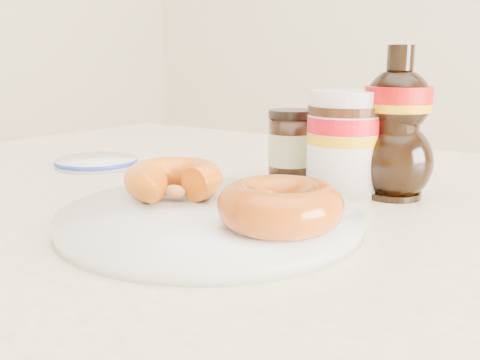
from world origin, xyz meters
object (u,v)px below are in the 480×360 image
Objects in this scene: syrup_bottle at (396,123)px; dark_jar at (290,146)px; plate at (210,217)px; nutella_jar at (344,139)px; blue_rim_saucer at (97,162)px; donut_bitten at (174,179)px; dining_table at (309,276)px; donut_whole at (280,205)px.

dark_jar is at bearing 177.31° from syrup_bottle.
plate is 2.40× the size of nutella_jar.
donut_bitten is at bearing -23.38° from blue_rim_saucer.
dining_table is at bearing 48.56° from donut_bitten.
donut_bitten is at bearing 169.38° from donut_whole.
plate is 1.70× the size of syrup_bottle.
dining_table is 0.18m from dark_jar.
blue_rim_saucer is at bearing 163.48° from donut_bitten.
dining_table is 11.55× the size of blue_rim_saucer.
donut_whole is at bearing -74.51° from dining_table.
nutella_jar is at bearing 8.50° from blue_rim_saucer.
plate is 2.67× the size of donut_whole.
blue_rim_saucer is at bearing 157.67° from plate.
nutella_jar is at bearing -17.55° from dark_jar.
dining_table is 8.17× the size of syrup_bottle.
dining_table is 0.37m from blue_rim_saucer.
donut_bitten is 0.20m from nutella_jar.
blue_rim_saucer is at bearing -169.80° from syrup_bottle.
dining_table is 15.12× the size of dark_jar.
plate reaches higher than dining_table.
dark_jar reaches higher than blue_rim_saucer.
dining_table is 11.55× the size of nutella_jar.
nutella_jar reaches higher than donut_whole.
dark_jar is at bearing 87.75° from donut_bitten.
syrup_bottle is (0.06, 0.09, 0.17)m from dining_table.
plate is at bearing -22.33° from blue_rim_saucer.
donut_whole is at bearing -62.16° from dark_jar.
donut_whole reaches higher than dining_table.
nutella_jar is 1.00× the size of blue_rim_saucer.
dark_jar reaches higher than dining_table.
nutella_jar reaches higher than blue_rim_saucer.
dining_table is 0.19m from donut_bitten.
plate is 3.14× the size of dark_jar.
nutella_jar is at bearing 84.48° from dining_table.
nutella_jar is 0.09m from dark_jar.
nutella_jar is at bearing 74.15° from plate.
syrup_bottle is at bearing 21.32° from nutella_jar.
nutella_jar reaches higher than plate.
dining_table is 12.87× the size of donut_whole.
nutella_jar is 0.38m from blue_rim_saucer.
blue_rim_saucer is (-0.28, -0.08, -0.04)m from dark_jar.
dining_table is at bearing 68.96° from plate.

